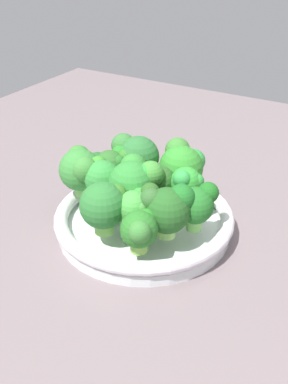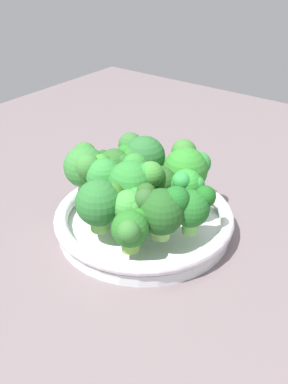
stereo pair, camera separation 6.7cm
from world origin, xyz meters
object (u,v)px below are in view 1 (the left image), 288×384
at_px(broccoli_floret_6, 195,204).
at_px(broccoli_floret_11, 80,167).
at_px(broccoli_floret_2, 135,181).
at_px(broccoli_floret_7, 182,165).
at_px(broccoli_floret_5, 186,185).
at_px(broccoli_floret_12, 157,181).
at_px(broccoli_floret_8, 134,156).
at_px(broccoli_floret_3, 167,208).
at_px(broccoli_floret_4, 104,205).
at_px(broccoli_floret_0, 108,167).
at_px(bowl, 144,220).
at_px(broccoli_floret_9, 140,229).
at_px(broccoli_floret_10, 135,208).
at_px(broccoli_floret_1, 103,178).

xyz_separation_m(broccoli_floret_6, broccoli_floret_11, (-0.18, -0.00, 0.01)).
bearing_deg(broccoli_floret_2, broccoli_floret_7, 72.31).
distance_m(broccoli_floret_5, broccoli_floret_12, 0.04).
bearing_deg(broccoli_floret_12, broccoli_floret_7, 80.89).
bearing_deg(broccoli_floret_5, broccoli_floret_8, 164.16).
height_order(broccoli_floret_3, broccoli_floret_4, same).
xyz_separation_m(broccoli_floret_0, broccoli_floret_4, (0.06, -0.09, 0.00)).
height_order(broccoli_floret_4, broccoli_floret_5, broccoli_floret_4).
height_order(bowl, broccoli_floret_8, broccoli_floret_8).
bearing_deg(broccoli_floret_9, broccoli_floret_4, 168.52).
relative_size(broccoli_floret_8, broccoli_floret_10, 1.26).
height_order(broccoli_floret_5, broccoli_floret_11, broccoli_floret_11).
xyz_separation_m(broccoli_floret_5, broccoli_floret_11, (-0.15, -0.04, 0.01)).
bearing_deg(broccoli_floret_12, broccoli_floret_11, -163.63).
bearing_deg(broccoli_floret_2, broccoli_floret_4, -96.87).
bearing_deg(broccoli_floret_9, broccoli_floret_11, 152.84).
bearing_deg(broccoli_floret_6, broccoli_floret_12, 157.73).
xyz_separation_m(bowl, broccoli_floret_4, (-0.02, -0.07, 0.06)).
relative_size(broccoli_floret_6, broccoli_floret_7, 0.87).
bearing_deg(broccoli_floret_4, bowl, 75.88).
height_order(broccoli_floret_2, broccoli_floret_5, broccoli_floret_2).
bearing_deg(broccoli_floret_1, broccoli_floret_10, -26.94).
height_order(broccoli_floret_10, broccoli_floret_11, broccoli_floret_11).
bearing_deg(broccoli_floret_2, broccoli_floret_3, -24.68).
bearing_deg(broccoli_floret_9, broccoli_floret_2, 124.91).
xyz_separation_m(broccoli_floret_0, broccoli_floret_9, (0.12, -0.11, -0.01)).
distance_m(broccoli_floret_3, broccoli_floret_11, 0.16).
bearing_deg(broccoli_floret_11, broccoli_floret_3, -10.07).
height_order(broccoli_floret_2, broccoli_floret_11, broccoli_floret_2).
bearing_deg(broccoli_floret_1, broccoli_floret_7, 51.43).
bearing_deg(broccoli_floret_1, bowl, 14.16).
xyz_separation_m(broccoli_floret_5, broccoli_floret_6, (0.03, -0.04, -0.00)).
relative_size(broccoli_floret_11, broccoli_floret_12, 1.19).
xyz_separation_m(broccoli_floret_4, broccoli_floret_6, (0.10, 0.07, -0.00)).
height_order(broccoli_floret_6, broccoli_floret_9, broccoli_floret_6).
distance_m(broccoli_floret_9, broccoli_floret_11, 0.16).
distance_m(broccoli_floret_4, broccoli_floret_8, 0.14).
bearing_deg(broccoli_floret_12, broccoli_floret_9, -71.97).
distance_m(broccoli_floret_0, broccoli_floret_6, 0.16).
bearing_deg(broccoli_floret_8, broccoli_floret_6, -27.16).
relative_size(bowl, broccoli_floret_10, 4.14).
height_order(bowl, broccoli_floret_6, broccoli_floret_6).
bearing_deg(broccoli_floret_6, broccoli_floret_8, 152.84).
height_order(broccoli_floret_1, broccoli_floret_5, broccoli_floret_1).
bearing_deg(broccoli_floret_3, broccoli_floret_1, 168.66).
distance_m(broccoli_floret_3, broccoli_floret_10, 0.04).
bearing_deg(broccoli_floret_2, broccoli_floret_5, 34.20).
bearing_deg(broccoli_floret_10, bowl, 108.78).
bearing_deg(broccoli_floret_9, broccoli_floret_12, 108.03).
relative_size(broccoli_floret_4, broccoli_floret_11, 0.97).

